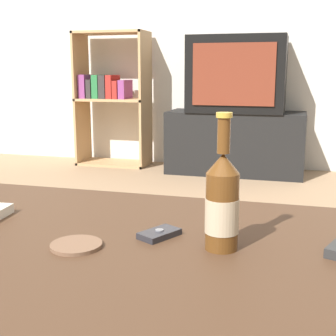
{
  "coord_description": "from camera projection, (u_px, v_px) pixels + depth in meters",
  "views": [
    {
      "loc": [
        0.42,
        -0.87,
        0.79
      ],
      "look_at": [
        0.08,
        0.34,
        0.53
      ],
      "focal_mm": 50.0,
      "sensor_mm": 36.0,
      "label": 1
    }
  ],
  "objects": [
    {
      "name": "bookshelf",
      "position": [
        110.0,
        95.0,
        3.91
      ],
      "size": [
        0.6,
        0.3,
        1.1
      ],
      "color": "tan",
      "rests_on": "ground_plane"
    },
    {
      "name": "cell_phone",
      "position": [
        159.0,
        234.0,
        1.04
      ],
      "size": [
        0.09,
        0.11,
        0.02
      ],
      "rotation": [
        0.0,
        0.0,
        -0.5
      ],
      "color": "#232328",
      "rests_on": "coffee_table"
    },
    {
      "name": "coffee_table",
      "position": [
        91.0,
        265.0,
        1.01
      ],
      "size": [
        1.32,
        0.84,
        0.43
      ],
      "color": "#422B1C",
      "rests_on": "ground_plane"
    },
    {
      "name": "coaster",
      "position": [
        76.0,
        245.0,
        0.98
      ],
      "size": [
        0.11,
        0.11,
        0.01
      ],
      "color": "brown",
      "rests_on": "coffee_table"
    },
    {
      "name": "beer_bottle",
      "position": [
        222.0,
        203.0,
        0.95
      ],
      "size": [
        0.07,
        0.07,
        0.28
      ],
      "color": "#563314",
      "rests_on": "coffee_table"
    },
    {
      "name": "tv_stand",
      "position": [
        235.0,
        143.0,
        3.64
      ],
      "size": [
        1.04,
        0.42,
        0.48
      ],
      "color": "black",
      "rests_on": "ground_plane"
    },
    {
      "name": "television",
      "position": [
        237.0,
        74.0,
        3.53
      ],
      "size": [
        0.72,
        0.46,
        0.56
      ],
      "color": "black",
      "rests_on": "tv_stand"
    },
    {
      "name": "back_wall",
      "position": [
        249.0,
        4.0,
        3.68
      ],
      "size": [
        8.0,
        0.05,
        2.6
      ],
      "color": "beige",
      "rests_on": "ground_plane"
    }
  ]
}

